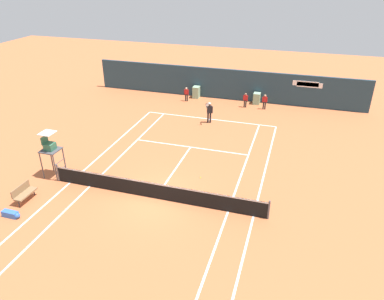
# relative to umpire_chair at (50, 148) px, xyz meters

# --- Properties ---
(ground_plane) EXTENTS (80.00, 80.00, 0.01)m
(ground_plane) POSITION_rel_umpire_chair_xyz_m (6.59, 0.14, -1.83)
(ground_plane) COLOR #BC6038
(tennis_net) EXTENTS (12.10, 0.10, 1.07)m
(tennis_net) POSITION_rel_umpire_chair_xyz_m (6.59, -0.43, -1.33)
(tennis_net) COLOR #4C4C51
(tennis_net) RESTS_ON ground_plane
(sponsor_back_wall) EXTENTS (25.00, 1.02, 2.80)m
(sponsor_back_wall) POSITION_rel_umpire_chair_xyz_m (6.61, 16.54, -0.48)
(sponsor_back_wall) COLOR #233D4C
(sponsor_back_wall) RESTS_ON ground_plane
(umpire_chair) EXTENTS (1.00, 1.00, 2.81)m
(umpire_chair) POSITION_rel_umpire_chair_xyz_m (0.00, 0.00, 0.00)
(umpire_chair) COLOR #47474C
(umpire_chair) RESTS_ON ground_plane
(player_bench) EXTENTS (0.54, 1.32, 0.88)m
(player_bench) POSITION_rel_umpire_chair_xyz_m (0.03, -2.64, -1.33)
(player_bench) COLOR #38383D
(player_bench) RESTS_ON ground_plane
(equipment_bag) EXTENTS (0.97, 0.30, 0.32)m
(equipment_bag) POSITION_rel_umpire_chair_xyz_m (0.39, -4.04, -1.68)
(equipment_bag) COLOR blue
(equipment_bag) RESTS_ON ground_plane
(player_on_baseline) EXTENTS (0.51, 0.84, 1.87)m
(player_on_baseline) POSITION_rel_umpire_chair_xyz_m (6.71, 10.51, -0.84)
(player_on_baseline) COLOR black
(player_on_baseline) RESTS_ON ground_plane
(ball_kid_right_post) EXTENTS (0.43, 0.22, 1.29)m
(ball_kid_right_post) POSITION_rel_umpire_chair_xyz_m (8.83, 14.83, -1.09)
(ball_kid_right_post) COLOR black
(ball_kid_right_post) RESTS_ON ground_plane
(ball_kid_left_post) EXTENTS (0.43, 0.20, 1.30)m
(ball_kid_left_post) POSITION_rel_umpire_chair_xyz_m (3.42, 14.83, -1.09)
(ball_kid_left_post) COLOR black
(ball_kid_left_post) RESTS_ON ground_plane
(ball_kid_centre_post) EXTENTS (0.44, 0.20, 1.33)m
(ball_kid_centre_post) POSITION_rel_umpire_chair_xyz_m (10.50, 14.83, -1.07)
(ball_kid_centre_post) COLOR black
(ball_kid_centre_post) RESTS_ON ground_plane
(tennis_ball_near_service_line) EXTENTS (0.07, 0.07, 0.07)m
(tennis_ball_near_service_line) POSITION_rel_umpire_chair_xyz_m (8.35, 2.27, -1.80)
(tennis_ball_near_service_line) COLOR #CCE033
(tennis_ball_near_service_line) RESTS_ON ground_plane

